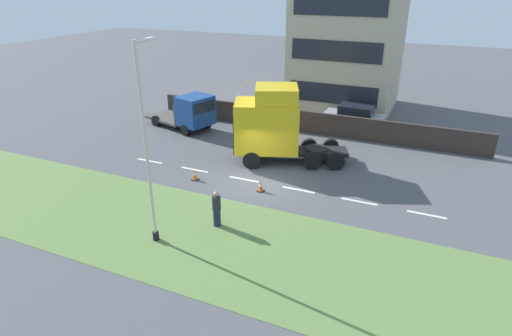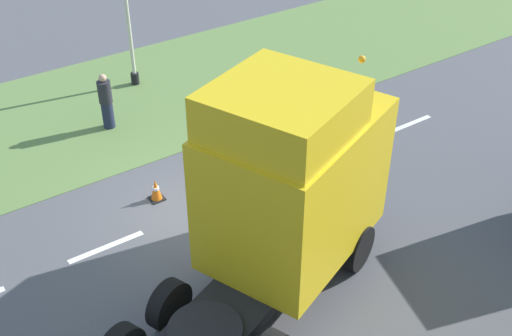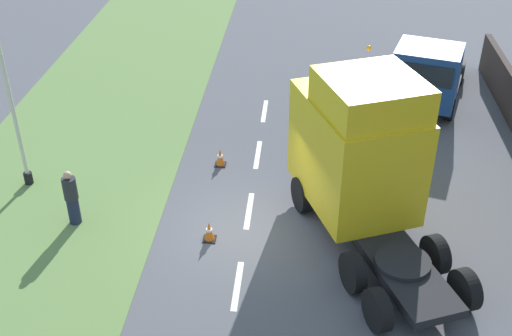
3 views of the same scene
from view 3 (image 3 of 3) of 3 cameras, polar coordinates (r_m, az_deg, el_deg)
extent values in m
plane|color=#515156|center=(18.10, -0.88, -5.49)|extent=(120.00, 120.00, 0.00)
cube|color=#607F42|center=(19.52, -18.75, -4.29)|extent=(7.00, 44.00, 0.01)
cube|color=white|center=(16.36, -1.66, -10.40)|extent=(0.16, 1.80, 0.00)
cube|color=white|center=(18.82, -0.62, -3.81)|extent=(0.16, 1.80, 0.00)
cube|color=white|center=(21.48, 0.16, 1.21)|extent=(0.16, 1.80, 0.00)
cube|color=white|center=(24.27, 0.77, 5.09)|extent=(0.16, 1.80, 0.00)
cube|color=black|center=(17.25, 10.47, -5.52)|extent=(3.78, 6.76, 0.24)
cube|color=gold|center=(17.47, 8.81, 1.50)|extent=(3.69, 4.36, 2.94)
cube|color=black|center=(19.26, 6.32, 2.59)|extent=(1.98, 0.84, 1.65)
cube|color=black|center=(18.66, 6.56, 6.04)|extent=(2.10, 0.89, 0.94)
cube|color=gold|center=(16.14, 10.19, 6.40)|extent=(3.09, 3.11, 0.90)
sphere|color=orange|center=(17.58, 9.99, 10.47)|extent=(0.14, 0.14, 0.14)
cylinder|color=black|center=(16.13, 12.91, -8.13)|extent=(1.78, 1.78, 0.12)
cylinder|color=black|center=(18.65, 4.11, -2.34)|extent=(0.68, 1.08, 1.04)
cylinder|color=black|center=(19.48, 10.41, -1.18)|extent=(0.68, 1.08, 1.04)
cylinder|color=black|center=(16.11, 8.60, -9.16)|extent=(0.68, 1.08, 1.04)
cylinder|color=black|center=(17.07, 15.64, -7.42)|extent=(0.68, 1.08, 1.04)
cylinder|color=black|center=(15.25, 10.73, -12.31)|extent=(0.68, 1.08, 1.04)
cylinder|color=black|center=(16.26, 18.06, -10.24)|extent=(0.68, 1.08, 1.04)
cube|color=navy|center=(24.09, 14.89, 8.01)|extent=(2.71, 2.51, 2.07)
cube|color=black|center=(23.02, 14.67, 8.02)|extent=(1.91, 0.60, 0.74)
cube|color=#4C4742|center=(27.09, 15.44, 8.06)|extent=(3.19, 4.11, 0.18)
cube|color=#4C4742|center=(25.16, 15.14, 8.24)|extent=(2.19, 0.73, 1.45)
cylinder|color=black|center=(24.53, 16.90, 4.98)|extent=(0.46, 0.84, 0.80)
cylinder|color=black|center=(24.70, 12.12, 5.89)|extent=(0.46, 0.84, 0.80)
cylinder|color=black|center=(27.58, 17.72, 7.91)|extent=(0.46, 0.84, 0.80)
cylinder|color=black|center=(27.73, 13.43, 8.71)|extent=(0.46, 0.84, 0.80)
cylinder|color=black|center=(21.11, -19.57, -0.86)|extent=(0.26, 0.26, 0.40)
cylinder|color=beige|center=(19.37, -21.69, 8.98)|extent=(0.12, 0.12, 8.30)
cylinder|color=#1E233D|center=(18.84, -15.88, -3.66)|extent=(0.34, 0.34, 0.83)
cylinder|color=#26262D|center=(18.42, -16.22, -1.77)|extent=(0.39, 0.39, 0.66)
sphere|color=tan|center=(18.19, -16.43, -0.62)|extent=(0.23, 0.23, 0.23)
cube|color=black|center=(17.79, -4.15, -6.32)|extent=(0.36, 0.36, 0.03)
cone|color=orange|center=(17.61, -4.19, -5.58)|extent=(0.28, 0.28, 0.55)
cylinder|color=white|center=(17.59, -4.19, -5.51)|extent=(0.17, 0.17, 0.07)
cube|color=black|center=(20.95, -3.18, 0.32)|extent=(0.36, 0.36, 0.03)
cone|color=orange|center=(20.80, -3.21, 1.00)|extent=(0.28, 0.28, 0.55)
cylinder|color=white|center=(20.79, -3.21, 1.07)|extent=(0.17, 0.17, 0.07)
camera|label=1|loc=(21.65, -71.51, 8.92)|focal=30.00mm
camera|label=2|loc=(12.86, 54.47, 13.54)|focal=45.00mm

